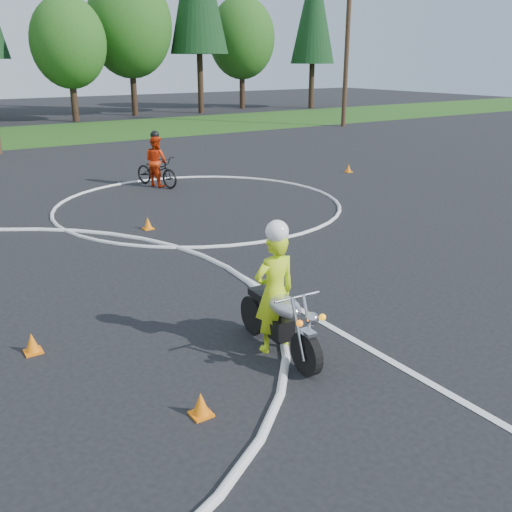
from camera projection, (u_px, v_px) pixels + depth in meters
course_markings at (10, 287)px, 10.40m from camera, size 19.05×19.05×0.12m
primary_motorcycle at (280, 320)px, 7.92m from camera, size 0.69×1.98×1.04m
rider_primary_grp at (275, 289)px, 7.88m from camera, size 0.66×0.45×1.93m
rider_second_grp at (157, 167)px, 18.52m from camera, size 1.19×1.98×1.80m
traffic_cones at (86, 298)px, 9.60m from camera, size 19.27×12.31×0.30m
treeline at (100, 18)px, 38.68m from camera, size 38.20×8.10×14.52m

